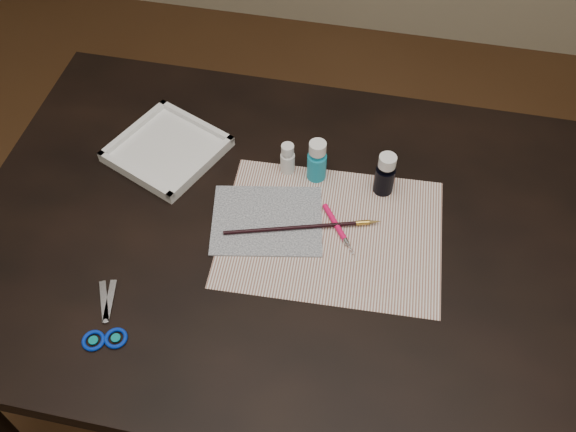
% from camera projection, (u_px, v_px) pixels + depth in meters
% --- Properties ---
extents(ground, '(3.50, 3.50, 0.02)m').
position_uv_depth(ground, '(288.00, 385.00, 1.89)').
color(ground, '#422614').
rests_on(ground, ground).
extents(table, '(1.30, 0.90, 0.75)m').
position_uv_depth(table, '(288.00, 321.00, 1.59)').
color(table, black).
rests_on(table, ground).
extents(paper, '(0.46, 0.36, 0.00)m').
position_uv_depth(paper, '(331.00, 233.00, 1.29)').
color(paper, white).
rests_on(paper, table).
extents(canvas, '(0.25, 0.22, 0.00)m').
position_uv_depth(canvas, '(267.00, 220.00, 1.30)').
color(canvas, black).
rests_on(canvas, paper).
extents(paint_bottle_white, '(0.04, 0.04, 0.08)m').
position_uv_depth(paint_bottle_white, '(288.00, 158.00, 1.36)').
color(paint_bottle_white, white).
rests_on(paint_bottle_white, table).
extents(paint_bottle_cyan, '(0.05, 0.05, 0.10)m').
position_uv_depth(paint_bottle_cyan, '(317.00, 161.00, 1.34)').
color(paint_bottle_cyan, '#1892B1').
rests_on(paint_bottle_cyan, table).
extents(paint_bottle_navy, '(0.05, 0.05, 0.10)m').
position_uv_depth(paint_bottle_navy, '(385.00, 174.00, 1.32)').
color(paint_bottle_navy, black).
rests_on(paint_bottle_navy, table).
extents(paintbrush, '(0.31, 0.10, 0.01)m').
position_uv_depth(paintbrush, '(303.00, 227.00, 1.28)').
color(paintbrush, black).
rests_on(paintbrush, canvas).
extents(craft_knife, '(0.09, 0.12, 0.01)m').
position_uv_depth(craft_knife, '(339.00, 230.00, 1.28)').
color(craft_knife, '#ED0E54').
rests_on(craft_knife, paper).
extents(scissors, '(0.14, 0.18, 0.01)m').
position_uv_depth(scissors, '(103.00, 315.00, 1.17)').
color(scissors, silver).
rests_on(scissors, table).
extents(palette_tray, '(0.28, 0.28, 0.03)m').
position_uv_depth(palette_tray, '(167.00, 149.00, 1.41)').
color(palette_tray, white).
rests_on(palette_tray, table).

